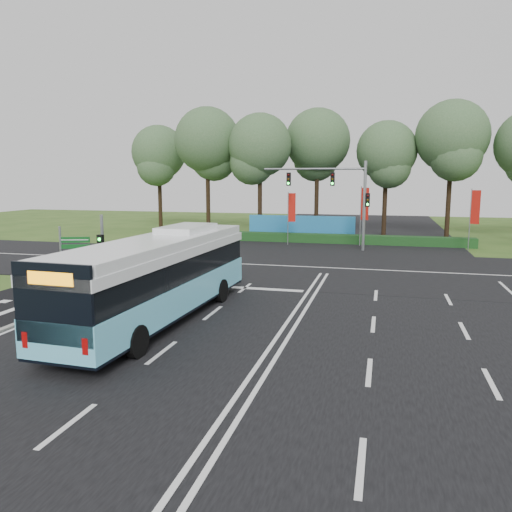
{
  "coord_description": "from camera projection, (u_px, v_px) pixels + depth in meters",
  "views": [
    {
      "loc": [
        3.56,
        -19.29,
        5.65
      ],
      "look_at": [
        -1.93,
        2.0,
        2.23
      ],
      "focal_mm": 35.0,
      "sensor_mm": 36.0,
      "label": 1
    }
  ],
  "objects": [
    {
      "name": "blue_hoarding",
      "position": [
        301.0,
        227.0,
        46.85
      ],
      "size": [
        10.0,
        0.3,
        2.2
      ],
      "primitive_type": "cube",
      "color": "#2177B5",
      "rests_on": "ground"
    },
    {
      "name": "road_main",
      "position": [
        290.0,
        319.0,
        20.2
      ],
      "size": [
        20.0,
        120.0,
        0.04
      ],
      "primitive_type": "cube",
      "color": "black",
      "rests_on": "ground"
    },
    {
      "name": "banner_flag_left",
      "position": [
        291.0,
        211.0,
        42.23
      ],
      "size": [
        0.65,
        0.23,
        4.53
      ],
      "rotation": [
        0.0,
        0.0,
        0.29
      ],
      "color": "gray",
      "rests_on": "ground"
    },
    {
      "name": "hedge",
      "position": [
        342.0,
        239.0,
        43.58
      ],
      "size": [
        22.0,
        1.2,
        0.8
      ],
      "primitive_type": "cube",
      "color": "#153A16",
      "rests_on": "ground"
    },
    {
      "name": "city_bus",
      "position": [
        160.0,
        277.0,
        19.67
      ],
      "size": [
        3.12,
        12.67,
        3.61
      ],
      "rotation": [
        0.0,
        0.0,
        -0.04
      ],
      "color": "#67D1F0",
      "rests_on": "ground"
    },
    {
      "name": "street_sign",
      "position": [
        68.0,
        254.0,
        22.75
      ],
      "size": [
        1.31,
        0.5,
        3.51
      ],
      "rotation": [
        0.0,
        0.0,
        0.32
      ],
      "color": "gray",
      "rests_on": "ground"
    },
    {
      "name": "ground",
      "position": [
        290.0,
        319.0,
        20.2
      ],
      "size": [
        120.0,
        120.0,
        0.0
      ],
      "primitive_type": "plane",
      "color": "#32531B",
      "rests_on": "ground"
    },
    {
      "name": "banner_flag_mid",
      "position": [
        364.0,
        208.0,
        41.52
      ],
      "size": [
        0.69,
        0.35,
        5.01
      ],
      "rotation": [
        0.0,
        0.0,
        -0.43
      ],
      "color": "gray",
      "rests_on": "ground"
    },
    {
      "name": "eucalyptus_row",
      "position": [
        379.0,
        144.0,
        47.94
      ],
      "size": [
        53.59,
        10.11,
        12.86
      ],
      "color": "black",
      "rests_on": "ground"
    },
    {
      "name": "banner_flag_right",
      "position": [
        474.0,
        211.0,
        38.45
      ],
      "size": [
        0.67,
        0.32,
        4.87
      ],
      "rotation": [
        0.0,
        0.0,
        -0.4
      ],
      "color": "gray",
      "rests_on": "ground"
    },
    {
      "name": "road_cross",
      "position": [
        325.0,
        268.0,
        31.68
      ],
      "size": [
        120.0,
        14.0,
        0.05
      ],
      "primitive_type": "cube",
      "color": "black",
      "rests_on": "ground"
    },
    {
      "name": "traffic_light_gantry",
      "position": [
        341.0,
        191.0,
        39.05
      ],
      "size": [
        8.41,
        0.28,
        7.0
      ],
      "color": "gray",
      "rests_on": "ground"
    },
    {
      "name": "kerb_strip",
      "position": [
        26.0,
        321.0,
        19.82
      ],
      "size": [
        0.25,
        18.0,
        0.12
      ],
      "primitive_type": "cube",
      "color": "gray",
      "rests_on": "ground"
    },
    {
      "name": "pedestrian_signal",
      "position": [
        102.0,
        249.0,
        25.19
      ],
      "size": [
        0.32,
        0.43,
        3.86
      ],
      "rotation": [
        0.0,
        0.0,
        -0.07
      ],
      "color": "gray",
      "rests_on": "ground"
    }
  ]
}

